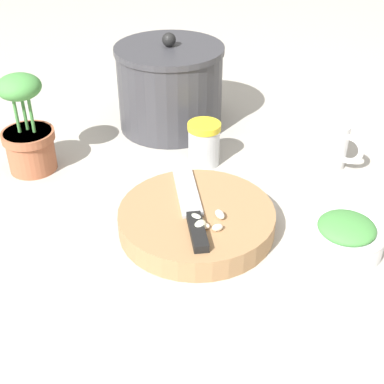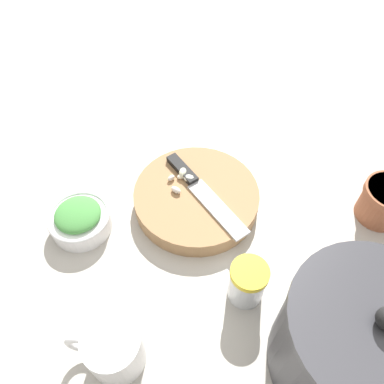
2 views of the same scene
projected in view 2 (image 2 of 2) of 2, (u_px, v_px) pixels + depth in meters
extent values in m
plane|color=#B2ADA3|center=(203.00, 217.00, 0.75)|extent=(5.00, 5.00, 0.00)
cylinder|color=#9E754C|center=(196.00, 198.00, 0.75)|extent=(0.25, 0.25, 0.04)
cube|color=black|center=(182.00, 169.00, 0.77)|extent=(0.02, 0.09, 0.01)
cube|color=#B2B2B7|center=(218.00, 209.00, 0.71)|extent=(0.04, 0.15, 0.01)
ellipsoid|color=#E6EAC6|center=(183.00, 173.00, 0.76)|extent=(0.03, 0.03, 0.02)
ellipsoid|color=#F0E1D0|center=(171.00, 178.00, 0.75)|extent=(0.02, 0.01, 0.01)
ellipsoid|color=white|center=(190.00, 178.00, 0.75)|extent=(0.03, 0.03, 0.01)
ellipsoid|color=silver|center=(176.00, 190.00, 0.73)|extent=(0.02, 0.02, 0.01)
ellipsoid|color=beige|center=(181.00, 177.00, 0.76)|extent=(0.02, 0.01, 0.01)
cylinder|color=white|center=(81.00, 222.00, 0.72)|extent=(0.12, 0.12, 0.04)
torus|color=white|center=(78.00, 216.00, 0.70)|extent=(0.12, 0.12, 0.01)
ellipsoid|color=#478E42|center=(78.00, 214.00, 0.70)|extent=(0.09, 0.09, 0.03)
cylinder|color=silver|center=(247.00, 284.00, 0.62)|extent=(0.06, 0.06, 0.07)
cylinder|color=yellow|center=(250.00, 273.00, 0.59)|extent=(0.06, 0.06, 0.01)
cylinder|color=white|center=(115.00, 350.00, 0.55)|extent=(0.09, 0.09, 0.09)
torus|color=white|center=(84.00, 345.00, 0.55)|extent=(0.05, 0.05, 0.06)
cylinder|color=#38383D|center=(355.00, 347.00, 0.52)|extent=(0.22, 0.22, 0.16)
cylinder|color=#38383D|center=(381.00, 325.00, 0.45)|extent=(0.23, 0.23, 0.01)
cylinder|color=#A35B3D|center=(384.00, 202.00, 0.72)|extent=(0.09, 0.09, 0.08)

